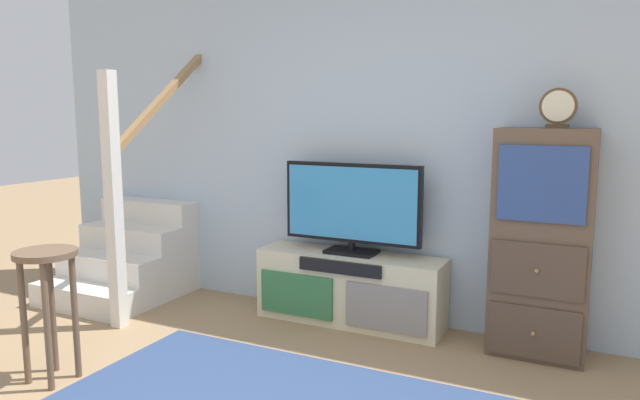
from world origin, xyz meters
The scene contains 7 objects.
back_wall centered at (0.00, 2.46, 1.35)m, with size 6.40×0.12×2.70m, color #A8BCD1.
media_console centered at (-0.30, 2.19, 0.26)m, with size 1.36×0.38×0.51m.
television centered at (-0.30, 2.22, 0.86)m, with size 1.03×0.22×0.65m.
side_cabinet centered at (0.98, 2.20, 0.71)m, with size 0.58×0.38×1.42m.
desk_clock centered at (1.03, 2.19, 1.54)m, with size 0.21×0.08×0.24m.
staircase centered at (-2.24, 2.20, 0.37)m, with size 1.00×1.36×2.20m.
bar_stool_near centered at (-1.46, 0.60, 0.56)m, with size 0.34×0.34×0.76m.
Camera 1 is at (1.31, -1.58, 1.52)m, focal length 32.96 mm.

